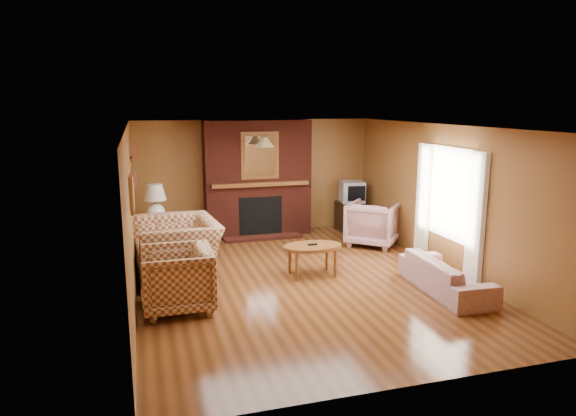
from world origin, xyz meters
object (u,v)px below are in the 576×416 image
object	(u,v)px
side_table	(157,235)
crt_tv	(352,192)
plaid_armchair	(177,279)
table_lamp	(155,201)
floral_sofa	(446,275)
plaid_loveseat	(177,249)
floral_armchair	(373,224)
coffee_table	(312,249)
tv_stand	(351,216)
fireplace	(258,179)

from	to	relation	value
side_table	crt_tv	xyz separation A→B (m)	(4.15, 0.34, 0.58)
plaid_armchair	table_lamp	world-z (taller)	table_lamp
table_lamp	floral_sofa	bearing A→B (deg)	-41.39
plaid_loveseat	floral_armchair	distance (m)	3.93
plaid_armchair	crt_tv	distance (m)	5.30
floral_sofa	crt_tv	size ratio (longest dim) A/B	3.15
floral_armchair	side_table	size ratio (longest dim) A/B	1.70
plaid_armchair	crt_tv	bearing A→B (deg)	130.82
floral_sofa	plaid_armchair	bearing A→B (deg)	85.91
plaid_armchair	floral_sofa	bearing A→B (deg)	83.79
coffee_table	tv_stand	distance (m)	3.19
fireplace	plaid_loveseat	world-z (taller)	fireplace
plaid_loveseat	tv_stand	xyz separation A→B (m)	(3.90, 2.09, -0.15)
floral_sofa	plaid_loveseat	bearing A→B (deg)	66.77
plaid_armchair	coffee_table	world-z (taller)	plaid_armchair
floral_sofa	tv_stand	world-z (taller)	tv_stand
coffee_table	fireplace	bearing A→B (deg)	95.02
floral_sofa	tv_stand	xyz separation A→B (m)	(0.15, 3.88, 0.06)
plaid_loveseat	floral_armchair	bearing A→B (deg)	97.55
plaid_armchair	coffee_table	distance (m)	2.35
plaid_loveseat	floral_armchair	world-z (taller)	plaid_loveseat
plaid_armchair	floral_armchair	size ratio (longest dim) A/B	1.01
fireplace	floral_armchair	xyz separation A→B (m)	(1.98, -1.41, -0.76)
floral_sofa	table_lamp	distance (m)	5.38
side_table	table_lamp	world-z (taller)	table_lamp
floral_sofa	side_table	xyz separation A→B (m)	(-4.00, 3.53, 0.02)
floral_armchair	tv_stand	xyz separation A→B (m)	(0.07, 1.22, -0.11)
plaid_loveseat	floral_sofa	world-z (taller)	plaid_loveseat
coffee_table	table_lamp	bearing A→B (deg)	135.86
floral_armchair	table_lamp	distance (m)	4.21
fireplace	crt_tv	distance (m)	2.08
floral_armchair	side_table	xyz separation A→B (m)	(-4.08, 0.87, -0.15)
coffee_table	side_table	distance (m)	3.28
plaid_loveseat	floral_armchair	size ratio (longest dim) A/B	1.53
floral_sofa	tv_stand	distance (m)	3.88
plaid_loveseat	plaid_armchair	bearing A→B (deg)	-9.42
plaid_loveseat	tv_stand	bearing A→B (deg)	113.01
tv_stand	crt_tv	size ratio (longest dim) A/B	1.14
side_table	tv_stand	distance (m)	4.16
plaid_loveseat	crt_tv	xyz separation A→B (m)	(3.90, 2.09, 0.39)
floral_armchair	side_table	bearing A→B (deg)	29.46
side_table	table_lamp	distance (m)	0.66
plaid_armchair	floral_armchair	distance (m)	4.52
floral_sofa	table_lamp	world-z (taller)	table_lamp
plaid_armchair	table_lamp	xyz separation A→B (m)	(-0.15, 3.10, 0.51)
floral_sofa	coffee_table	distance (m)	2.08
crt_tv	table_lamp	bearing A→B (deg)	-175.26
plaid_loveseat	crt_tv	world-z (taller)	crt_tv
plaid_armchair	floral_armchair	bearing A→B (deg)	119.59
fireplace	side_table	world-z (taller)	fireplace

